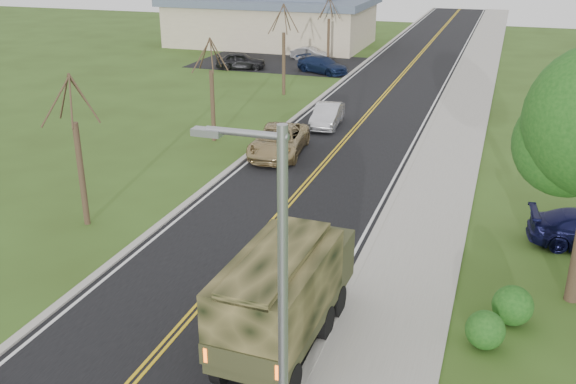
% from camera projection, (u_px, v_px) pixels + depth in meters
% --- Properties ---
extents(road, '(8.00, 120.00, 0.01)m').
position_uv_depth(road, '(394.00, 84.00, 50.01)').
color(road, black).
rests_on(road, ground).
extents(curb_right, '(0.30, 120.00, 0.12)m').
position_uv_depth(curb_right, '(448.00, 88.00, 48.74)').
color(curb_right, '#9E998E').
rests_on(curb_right, ground).
extents(sidewalk_right, '(3.20, 120.00, 0.10)m').
position_uv_depth(sidewalk_right, '(472.00, 89.00, 48.22)').
color(sidewalk_right, '#9E998E').
rests_on(sidewalk_right, ground).
extents(curb_left, '(0.30, 120.00, 0.10)m').
position_uv_depth(curb_left, '(342.00, 80.00, 51.24)').
color(curb_left, '#9E998E').
rests_on(curb_left, ground).
extents(street_light, '(1.65, 0.22, 8.00)m').
position_uv_depth(street_light, '(278.00, 320.00, 11.29)').
color(street_light, gray).
rests_on(street_light, ground).
extents(bare_tree_a, '(1.93, 2.26, 6.08)m').
position_uv_depth(bare_tree_a, '(80.00, 162.00, 24.76)').
color(bare_tree_a, '#38281C').
rests_on(bare_tree_a, ground).
extents(bare_tree_b, '(1.83, 2.14, 5.73)m').
position_uv_depth(bare_tree_b, '(212.00, 97.00, 35.37)').
color(bare_tree_b, '#38281C').
rests_on(bare_tree_b, ground).
extents(bare_tree_c, '(2.04, 2.39, 6.42)m').
position_uv_depth(bare_tree_c, '(284.00, 56.00, 45.81)').
color(bare_tree_c, '#38281C').
rests_on(bare_tree_c, ground).
extents(bare_tree_d, '(1.88, 2.20, 5.91)m').
position_uv_depth(bare_tree_d, '(328.00, 37.00, 56.44)').
color(bare_tree_d, '#38281C').
rests_on(bare_tree_d, ground).
extents(commercial_building, '(25.50, 21.50, 5.65)m').
position_uv_depth(commercial_building, '(272.00, 19.00, 67.86)').
color(commercial_building, tan).
rests_on(commercial_building, ground).
extents(military_truck, '(2.37, 6.31, 3.11)m').
position_uv_depth(military_truck, '(285.00, 289.00, 17.47)').
color(military_truck, black).
rests_on(military_truck, ground).
extents(suv_champagne, '(3.10, 5.66, 1.50)m').
position_uv_depth(suv_champagne, '(279.00, 141.00, 33.67)').
color(suv_champagne, '#9F8859').
rests_on(suv_champagne, ground).
extents(sedan_silver, '(1.74, 4.24, 1.37)m').
position_uv_depth(sedan_silver, '(327.00, 115.00, 38.71)').
color(sedan_silver, '#BBBABF').
rests_on(sedan_silver, ground).
extents(lot_car_dark, '(4.58, 2.84, 1.46)m').
position_uv_depth(lot_car_dark, '(241.00, 61.00, 55.62)').
color(lot_car_dark, black).
rests_on(lot_car_dark, ground).
extents(lot_car_silver, '(3.77, 1.75, 1.20)m').
position_uv_depth(lot_car_silver, '(310.00, 54.00, 59.71)').
color(lot_car_silver, '#AEADB2').
rests_on(lot_car_silver, ground).
extents(lot_car_navy, '(5.09, 3.73, 1.37)m').
position_uv_depth(lot_car_navy, '(323.00, 65.00, 54.01)').
color(lot_car_navy, '#101C3C').
rests_on(lot_car_navy, ground).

